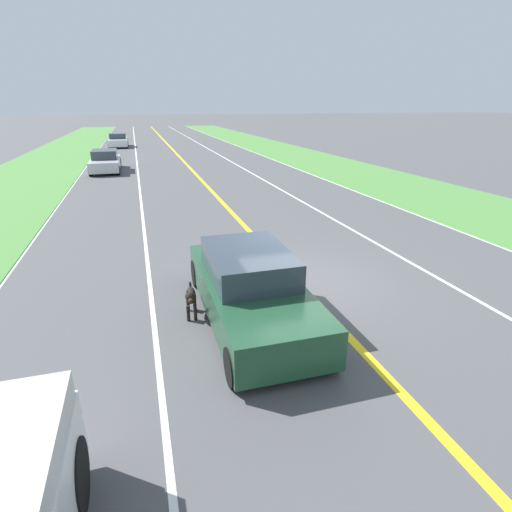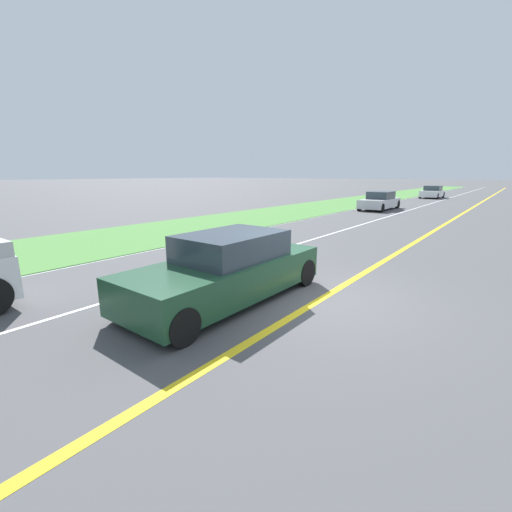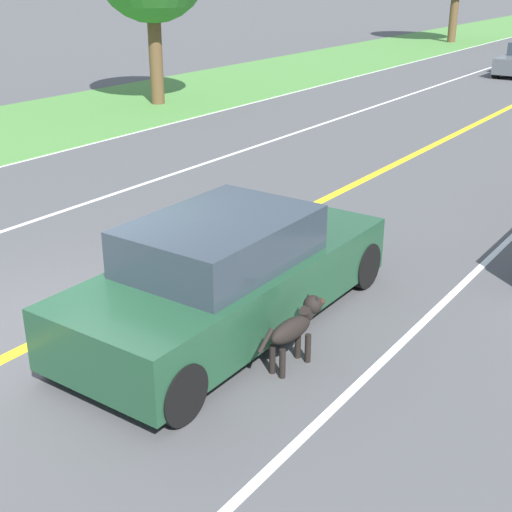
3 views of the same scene
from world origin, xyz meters
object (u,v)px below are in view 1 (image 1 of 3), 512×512
(ego_car, at_px, (250,288))
(car_trailing_near, at_px, (105,161))
(car_trailing_mid, at_px, (118,141))
(dog, at_px, (191,297))

(ego_car, distance_m, car_trailing_near, 21.76)
(car_trailing_mid, bearing_deg, dog, 93.62)
(ego_car, bearing_deg, car_trailing_mid, -84.69)
(ego_car, distance_m, dog, 1.22)
(dog, relative_size, car_trailing_near, 0.24)
(car_trailing_near, relative_size, car_trailing_mid, 1.08)
(ego_car, relative_size, car_trailing_near, 1.00)
(dog, distance_m, car_trailing_near, 21.26)
(car_trailing_near, distance_m, car_trailing_mid, 16.84)
(car_trailing_near, bearing_deg, dog, 97.42)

